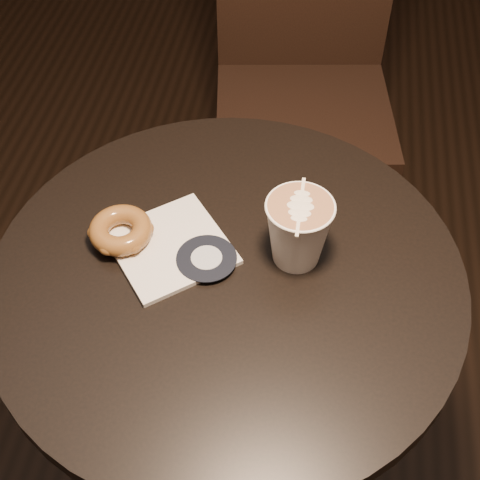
% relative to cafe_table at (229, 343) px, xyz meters
% --- Properties ---
extents(cafe_table, '(0.70, 0.70, 0.75)m').
position_rel_cafe_table_xyz_m(cafe_table, '(0.00, 0.00, 0.00)').
color(cafe_table, black).
rests_on(cafe_table, ground).
extents(chair, '(0.48, 0.48, 1.07)m').
position_rel_cafe_table_xyz_m(chair, '(0.05, 0.82, 0.05)').
color(chair, black).
rests_on(chair, ground).
extents(pastry_bag, '(0.22, 0.22, 0.01)m').
position_rel_cafe_table_xyz_m(pastry_bag, '(-0.09, 0.03, 0.20)').
color(pastry_bag, white).
rests_on(pastry_bag, cafe_table).
extents(doughnut, '(0.10, 0.10, 0.03)m').
position_rel_cafe_table_xyz_m(doughnut, '(-0.17, 0.03, 0.22)').
color(doughnut, brown).
rests_on(doughnut, pastry_bag).
extents(latte_cup, '(0.10, 0.10, 0.11)m').
position_rel_cafe_table_xyz_m(latte_cup, '(0.10, 0.04, 0.25)').
color(latte_cup, white).
rests_on(latte_cup, cafe_table).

